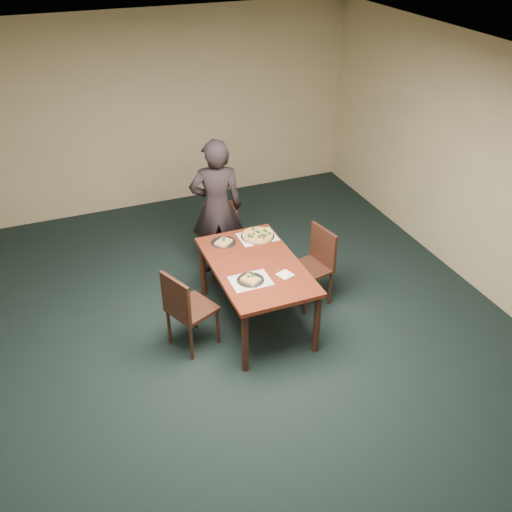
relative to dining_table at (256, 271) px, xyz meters
name	(u,v)px	position (x,y,z in m)	size (l,w,h in m)	color
ground	(255,369)	(-0.30, -0.73, -0.66)	(8.00, 8.00, 0.00)	black
room_shell	(255,217)	(-0.30, -0.73, 1.08)	(8.00, 8.00, 8.00)	#C1B186
dining_table	(256,271)	(0.00, 0.00, 0.00)	(0.90, 1.50, 0.75)	#501B10
chair_far	(223,235)	(0.00, 1.09, -0.14)	(0.48, 0.48, 0.91)	black
chair_left	(186,307)	(-0.82, -0.14, -0.14)	(0.55, 0.55, 0.91)	black
chair_right	(315,262)	(0.77, 0.12, -0.14)	(0.50, 0.50, 0.91)	black
diner	(217,208)	(-0.05, 1.15, 0.21)	(0.63, 0.41, 1.73)	black
placemat_main	(258,237)	(0.22, 0.51, 0.09)	(0.42, 0.32, 0.00)	white
placemat_near	(251,281)	(-0.17, -0.27, 0.09)	(0.40, 0.30, 0.00)	white
pizza_pan	(258,235)	(0.22, 0.51, 0.12)	(0.39, 0.39, 0.08)	silver
slice_plate_near	(251,280)	(-0.16, -0.26, 0.11)	(0.28, 0.28, 0.06)	silver
slice_plate_far	(224,242)	(-0.18, 0.53, 0.10)	(0.28, 0.28, 0.06)	silver
napkin	(285,275)	(0.20, -0.30, 0.09)	(0.14, 0.14, 0.01)	white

